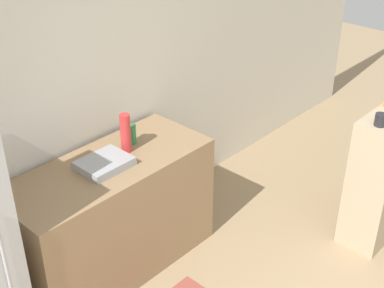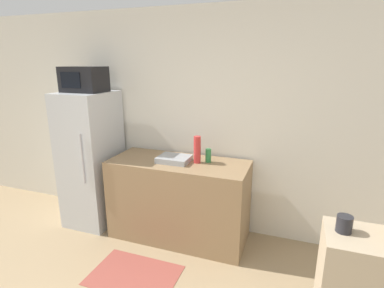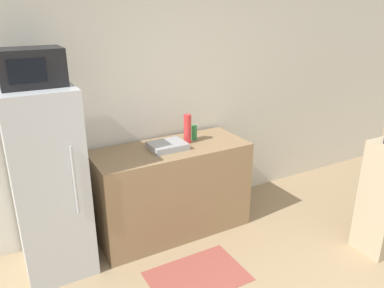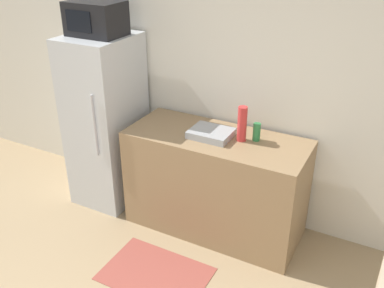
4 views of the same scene
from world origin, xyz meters
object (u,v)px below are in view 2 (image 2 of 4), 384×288
Objects in this scene: microwave at (84,79)px; bottle_tall at (197,150)px; refrigerator at (92,159)px; bottle_short at (208,155)px; jar at (344,224)px.

bottle_tall is at bearing 1.78° from microwave.
microwave reaches higher than bottle_tall.
bottle_tall is (1.38, 0.04, 0.25)m from refrigerator.
refrigerator is at bearing -176.14° from bottle_short.
microwave is at bearing 154.59° from jar.
bottle_tall reaches higher than bottle_short.
bottle_short is (0.11, 0.06, -0.07)m from bottle_tall.
bottle_short is at bearing 130.80° from jar.
bottle_short is (1.49, 0.10, -0.80)m from microwave.
refrigerator is 1.50m from bottle_short.
microwave reaches higher than bottle_short.
microwave reaches higher than refrigerator.
bottle_tall is 1.84m from jar.
refrigerator is 10.97× the size of bottle_short.
refrigerator is at bearing 70.43° from microwave.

